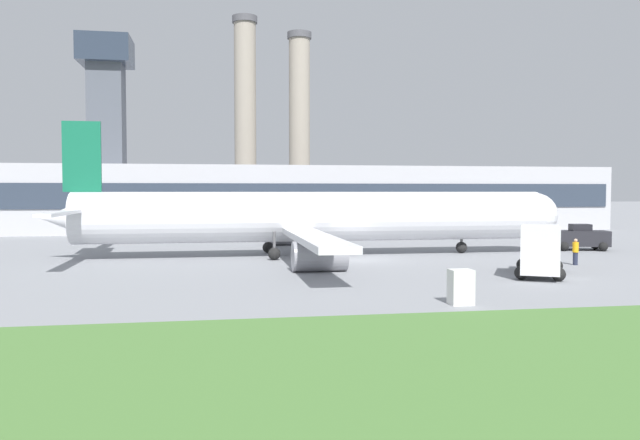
% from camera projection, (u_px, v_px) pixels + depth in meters
% --- Properties ---
extents(ground_plane, '(400.00, 400.00, 0.00)m').
position_uv_depth(ground_plane, '(355.00, 260.00, 40.70)').
color(ground_plane, gray).
extents(terminal_building, '(72.52, 15.99, 21.62)m').
position_uv_depth(terminal_building, '(284.00, 195.00, 73.62)').
color(terminal_building, '#B2B2B7').
rests_on(terminal_building, ground_plane).
extents(smokestack_left, '(4.01, 4.01, 32.38)m').
position_uv_depth(smokestack_left, '(245.00, 117.00, 100.28)').
color(smokestack_left, gray).
rests_on(smokestack_left, ground_plane).
extents(smokestack_right, '(3.80, 3.80, 29.38)m').
position_uv_depth(smokestack_right, '(300.00, 125.00, 98.51)').
color(smokestack_right, gray).
rests_on(smokestack_right, ground_plane).
extents(airplane, '(36.03, 31.78, 9.01)m').
position_uv_depth(airplane, '(311.00, 218.00, 43.16)').
color(airplane, silver).
rests_on(airplane, ground_plane).
extents(pushback_tug, '(4.34, 2.96, 1.98)m').
position_uv_depth(pushback_tug, '(580.00, 238.00, 47.26)').
color(pushback_tug, '#232328').
rests_on(pushback_tug, ground_plane).
extents(fuel_truck, '(4.20, 5.57, 2.72)m').
position_uv_depth(fuel_truck, '(540.00, 252.00, 32.58)').
color(fuel_truck, '#232328').
rests_on(fuel_truck, ground_plane).
extents(ground_crew_person, '(0.49, 0.49, 1.60)m').
position_uv_depth(ground_crew_person, '(575.00, 252.00, 37.76)').
color(ground_crew_person, '#23283D').
rests_on(ground_crew_person, ground_plane).
extents(utility_cabinet, '(0.89, 0.74, 1.39)m').
position_uv_depth(utility_cabinet, '(461.00, 287.00, 24.62)').
color(utility_cabinet, silver).
rests_on(utility_cabinet, ground_plane).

